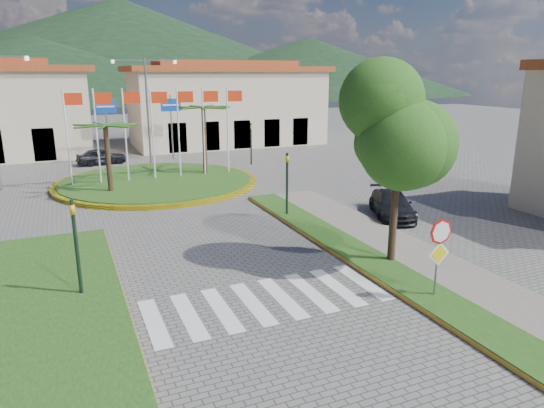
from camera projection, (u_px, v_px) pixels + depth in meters
name	position (u px, v px, depth m)	size (l,w,h in m)	color
ground	(329.00, 371.00, 11.51)	(160.00, 160.00, 0.00)	#63615E
sidewalk_right	(461.00, 291.00, 15.56)	(4.00, 28.00, 0.15)	gray
verge_right	(431.00, 297.00, 15.10)	(1.60, 28.00, 0.18)	#1E4313
median_left	(36.00, 310.00, 14.32)	(5.00, 14.00, 0.18)	#1E4313
crosswalk	(265.00, 301.00, 15.06)	(8.00, 3.00, 0.01)	silver
roundabout_island	(157.00, 181.00, 30.97)	(12.70, 12.70, 6.00)	yellow
stop_sign	(439.00, 246.00, 14.66)	(0.80, 0.11, 2.65)	slate
deciduous_tree	(400.00, 123.00, 16.70)	(3.60, 3.60, 6.80)	black
traffic_light_left	(76.00, 240.00, 14.78)	(0.15, 0.18, 3.20)	black
traffic_light_right	(287.00, 179.00, 23.37)	(0.15, 0.18, 3.20)	black
traffic_light_far	(251.00, 140.00, 37.12)	(0.18, 0.15, 3.20)	black
direction_sign_west	(106.00, 118.00, 37.28)	(1.60, 0.14, 5.20)	slate
direction_sign_east	(171.00, 116.00, 39.19)	(1.60, 0.14, 5.20)	slate
street_lamp_centre	(147.00, 105.00, 37.32)	(4.80, 0.16, 8.00)	slate
building_right	(226.00, 104.00, 48.01)	(19.08, 9.54, 8.05)	beige
hill_far_mid	(121.00, 47.00, 155.17)	(180.00, 180.00, 30.00)	black
hill_far_east	(310.00, 67.00, 155.62)	(120.00, 120.00, 18.00)	black
hill_near_back	(34.00, 69.00, 120.83)	(110.00, 110.00, 16.00)	black
car_dark_a	(101.00, 156.00, 37.59)	(1.48, 3.68, 1.26)	black
car_dark_b	(175.00, 143.00, 44.96)	(1.35, 3.87, 1.28)	black
car_side_right	(392.00, 205.00, 23.83)	(1.71, 4.20, 1.22)	black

